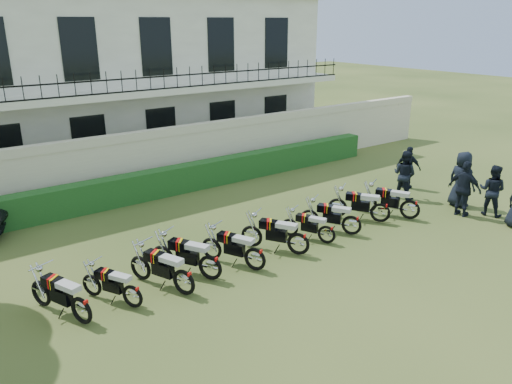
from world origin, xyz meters
The scene contains 19 objects.
ground centered at (0.00, 0.00, 0.00)m, with size 100.00×100.00×0.00m, color #31471C.
perimeter_wall centered at (0.00, 8.00, 1.17)m, with size 30.00×0.35×2.30m.
hedge centered at (1.00, 7.20, 0.50)m, with size 18.00×0.60×1.00m, color #1B4B1D.
building centered at (0.00, 13.96, 3.71)m, with size 20.40×9.60×7.40m.
motorcycle_0 centered at (-4.93, 0.71, 0.49)m, with size 0.89×1.84×1.06m.
motorcycle_1 centered at (-3.82, 0.68, 0.43)m, with size 0.90×1.54×0.93m.
motorcycle_2 centered at (-2.64, 0.49, 0.50)m, with size 0.92×1.88×1.09m.
motorcycle_3 centered at (-1.77, 0.75, 0.51)m, with size 1.09×1.81×1.10m.
motorcycle_4 centered at (-0.60, 0.50, 0.48)m, with size 0.96×1.77×1.05m.
motorcycle_5 centered at (0.88, 0.53, 0.50)m, with size 1.15×1.74×1.09m.
motorcycle_6 centered at (2.02, 0.62, 0.42)m, with size 0.84×1.55×0.92m.
motorcycle_7 centered at (3.03, 0.62, 0.48)m, with size 1.05×1.67×1.03m.
motorcycle_8 centered at (4.48, 0.77, 0.50)m, with size 1.20×1.70×1.08m.
motorcycle_9 centered at (5.45, 0.39, 0.51)m, with size 1.05×1.82×1.10m.
officer_1 centered at (7.94, -0.87, 0.85)m, with size 0.83×0.64×1.70m, color black.
officer_2 centered at (7.14, -0.38, 0.93)m, with size 1.08×0.45×1.85m, color black.
officer_3 centered at (7.87, 0.20, 0.97)m, with size 0.94×0.61×1.93m, color black.
officer_4 centered at (6.98, 1.87, 0.88)m, with size 0.85×0.67×1.76m, color black.
officer_5 centered at (8.02, 2.49, 0.81)m, with size 0.95×0.39×1.62m, color black.
Camera 1 is at (-7.30, -8.75, 6.07)m, focal length 35.00 mm.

